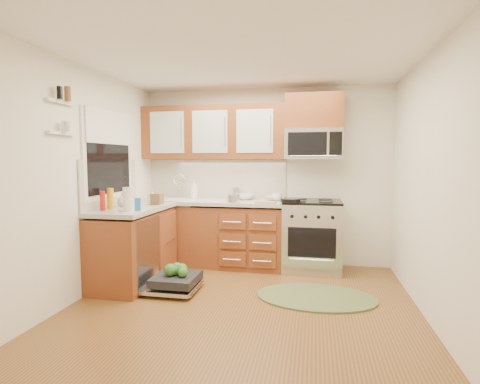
% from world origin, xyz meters
% --- Properties ---
extents(floor, '(3.50, 3.50, 0.00)m').
position_xyz_m(floor, '(0.00, 0.00, 0.00)').
color(floor, brown).
rests_on(floor, ground).
extents(ceiling, '(3.50, 3.50, 0.00)m').
position_xyz_m(ceiling, '(0.00, 0.00, 2.50)').
color(ceiling, white).
rests_on(ceiling, ground).
extents(wall_back, '(3.50, 0.04, 2.50)m').
position_xyz_m(wall_back, '(0.00, 1.75, 1.25)').
color(wall_back, silver).
rests_on(wall_back, ground).
extents(wall_front, '(3.50, 0.04, 2.50)m').
position_xyz_m(wall_front, '(0.00, -1.75, 1.25)').
color(wall_front, silver).
rests_on(wall_front, ground).
extents(wall_left, '(0.04, 3.50, 2.50)m').
position_xyz_m(wall_left, '(-1.75, 0.00, 1.25)').
color(wall_left, silver).
rests_on(wall_left, ground).
extents(wall_right, '(0.04, 3.50, 2.50)m').
position_xyz_m(wall_right, '(1.75, 0.00, 1.25)').
color(wall_right, silver).
rests_on(wall_right, ground).
extents(base_cabinet_back, '(2.05, 0.60, 0.85)m').
position_xyz_m(base_cabinet_back, '(-0.73, 1.45, 0.42)').
color(base_cabinet_back, brown).
rests_on(base_cabinet_back, ground).
extents(base_cabinet_left, '(0.60, 1.25, 0.85)m').
position_xyz_m(base_cabinet_left, '(-1.45, 0.52, 0.42)').
color(base_cabinet_left, brown).
rests_on(base_cabinet_left, ground).
extents(countertop_back, '(2.07, 0.64, 0.05)m').
position_xyz_m(countertop_back, '(-0.72, 1.44, 0.90)').
color(countertop_back, beige).
rests_on(countertop_back, base_cabinet_back).
extents(countertop_left, '(0.64, 1.27, 0.05)m').
position_xyz_m(countertop_left, '(-1.44, 0.53, 0.90)').
color(countertop_left, beige).
rests_on(countertop_left, base_cabinet_left).
extents(backsplash_back, '(2.05, 0.02, 0.57)m').
position_xyz_m(backsplash_back, '(-0.73, 1.74, 1.21)').
color(backsplash_back, '#B8B6A5').
rests_on(backsplash_back, ground).
extents(backsplash_left, '(0.02, 1.25, 0.57)m').
position_xyz_m(backsplash_left, '(-1.74, 0.52, 1.21)').
color(backsplash_left, '#B8B6A5').
rests_on(backsplash_left, ground).
extents(upper_cabinets, '(2.05, 0.35, 0.75)m').
position_xyz_m(upper_cabinets, '(-0.73, 1.57, 1.88)').
color(upper_cabinets, brown).
rests_on(upper_cabinets, ground).
extents(cabinet_over_mw, '(0.76, 0.35, 0.47)m').
position_xyz_m(cabinet_over_mw, '(0.68, 1.57, 2.13)').
color(cabinet_over_mw, brown).
rests_on(cabinet_over_mw, ground).
extents(range, '(0.76, 0.64, 0.95)m').
position_xyz_m(range, '(0.68, 1.43, 0.47)').
color(range, silver).
rests_on(range, ground).
extents(microwave, '(0.76, 0.38, 0.40)m').
position_xyz_m(microwave, '(0.68, 1.55, 1.70)').
color(microwave, silver).
rests_on(microwave, ground).
extents(sink, '(0.62, 0.50, 0.26)m').
position_xyz_m(sink, '(-1.25, 1.42, 0.80)').
color(sink, white).
rests_on(sink, ground).
extents(dishwasher, '(0.70, 0.60, 0.20)m').
position_xyz_m(dishwasher, '(-0.86, 0.30, 0.10)').
color(dishwasher, silver).
rests_on(dishwasher, ground).
extents(window, '(0.03, 1.05, 1.05)m').
position_xyz_m(window, '(-1.74, 0.50, 1.55)').
color(window, white).
rests_on(window, ground).
extents(window_blind, '(0.02, 0.96, 0.40)m').
position_xyz_m(window_blind, '(-1.71, 0.50, 1.88)').
color(window_blind, white).
rests_on(window_blind, ground).
extents(shelf_upper, '(0.04, 0.40, 0.03)m').
position_xyz_m(shelf_upper, '(-1.72, -0.35, 2.05)').
color(shelf_upper, white).
rests_on(shelf_upper, ground).
extents(shelf_lower, '(0.04, 0.40, 0.03)m').
position_xyz_m(shelf_lower, '(-1.72, -0.35, 1.75)').
color(shelf_lower, white).
rests_on(shelf_lower, ground).
extents(rug, '(1.49, 1.21, 0.02)m').
position_xyz_m(rug, '(0.74, 0.40, 0.01)').
color(rug, '#546339').
rests_on(rug, ground).
extents(skillet, '(0.28, 0.28, 0.05)m').
position_xyz_m(skillet, '(0.40, 1.18, 0.97)').
color(skillet, black).
rests_on(skillet, range).
extents(stock_pot, '(0.20, 0.20, 0.11)m').
position_xyz_m(stock_pot, '(-0.36, 1.22, 0.98)').
color(stock_pot, silver).
rests_on(stock_pot, countertop_back).
extents(cutting_board, '(0.27, 0.18, 0.02)m').
position_xyz_m(cutting_board, '(0.08, 1.22, 0.93)').
color(cutting_board, '#AF7450').
rests_on(cutting_board, countertop_back).
extents(canister, '(0.12, 0.12, 0.17)m').
position_xyz_m(canister, '(-0.41, 1.65, 1.01)').
color(canister, silver).
rests_on(canister, countertop_back).
extents(paper_towel_roll, '(0.13, 0.13, 0.27)m').
position_xyz_m(paper_towel_roll, '(-1.30, 0.15, 1.06)').
color(paper_towel_roll, white).
rests_on(paper_towel_roll, countertop_left).
extents(mustard_bottle, '(0.08, 0.08, 0.24)m').
position_xyz_m(mustard_bottle, '(-1.62, 0.31, 1.05)').
color(mustard_bottle, orange).
rests_on(mustard_bottle, countertop_left).
extents(red_bottle, '(0.07, 0.07, 0.22)m').
position_xyz_m(red_bottle, '(-1.62, 0.15, 1.03)').
color(red_bottle, red).
rests_on(red_bottle, countertop_left).
extents(wooden_box, '(0.16, 0.12, 0.14)m').
position_xyz_m(wooden_box, '(-1.25, 0.79, 1.00)').
color(wooden_box, brown).
rests_on(wooden_box, countertop_left).
extents(blue_carton, '(0.10, 0.08, 0.14)m').
position_xyz_m(blue_carton, '(-1.25, 0.23, 1.00)').
color(blue_carton, '#2663B3').
rests_on(blue_carton, countertop_left).
extents(bowl_a, '(0.28, 0.28, 0.06)m').
position_xyz_m(bowl_a, '(0.15, 1.58, 0.95)').
color(bowl_a, '#999999').
rests_on(bowl_a, countertop_back).
extents(bowl_b, '(0.29, 0.29, 0.09)m').
position_xyz_m(bowl_b, '(-0.27, 1.59, 0.97)').
color(bowl_b, '#999999').
rests_on(bowl_b, countertop_back).
extents(cup, '(0.17, 0.17, 0.11)m').
position_xyz_m(cup, '(0.20, 1.52, 0.98)').
color(cup, '#999999').
rests_on(cup, countertop_back).
extents(soap_bottle_a, '(0.11, 0.11, 0.28)m').
position_xyz_m(soap_bottle_a, '(-1.00, 1.51, 1.06)').
color(soap_bottle_a, '#999999').
rests_on(soap_bottle_a, countertop_back).
extents(soap_bottle_b, '(0.09, 0.09, 0.19)m').
position_xyz_m(soap_bottle_b, '(-1.32, 0.79, 1.02)').
color(soap_bottle_b, '#999999').
rests_on(soap_bottle_b, countertop_left).
extents(soap_bottle_c, '(0.16, 0.16, 0.17)m').
position_xyz_m(soap_bottle_c, '(-1.59, 0.54, 1.01)').
color(soap_bottle_c, '#999999').
rests_on(soap_bottle_c, countertop_left).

